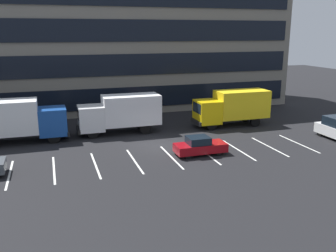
% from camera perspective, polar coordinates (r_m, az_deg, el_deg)
% --- Properties ---
extents(ground_plane, '(120.00, 120.00, 0.00)m').
position_cam_1_polar(ground_plane, '(30.36, -1.23, -3.08)').
color(ground_plane, black).
extents(office_building, '(40.86, 11.64, 18.00)m').
position_cam_1_polar(office_building, '(46.45, -7.86, 14.12)').
color(office_building, slate).
rests_on(office_building, ground_plane).
extents(lot_markings, '(22.54, 5.40, 0.01)m').
position_cam_1_polar(lot_markings, '(27.71, 0.51, -4.80)').
color(lot_markings, silver).
rests_on(lot_markings, ground_plane).
extents(box_truck_white, '(7.51, 2.49, 3.48)m').
position_cam_1_polar(box_truck_white, '(34.00, -7.25, 2.13)').
color(box_truck_white, white).
rests_on(box_truck_white, ground_plane).
extents(box_truck_blue, '(7.82, 2.59, 3.63)m').
position_cam_1_polar(box_truck_blue, '(33.19, -22.28, 1.00)').
color(box_truck_blue, '#194799').
rests_on(box_truck_blue, ground_plane).
extents(box_truck_yellow_all, '(7.48, 2.48, 3.47)m').
position_cam_1_polar(box_truck_yellow_all, '(37.01, 9.94, 3.01)').
color(box_truck_yellow_all, yellow).
rests_on(box_truck_yellow_all, ground_plane).
extents(sedan_maroon, '(3.92, 1.64, 1.40)m').
position_cam_1_polar(sedan_maroon, '(28.21, 4.93, -3.09)').
color(sedan_maroon, maroon).
rests_on(sedan_maroon, ground_plane).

